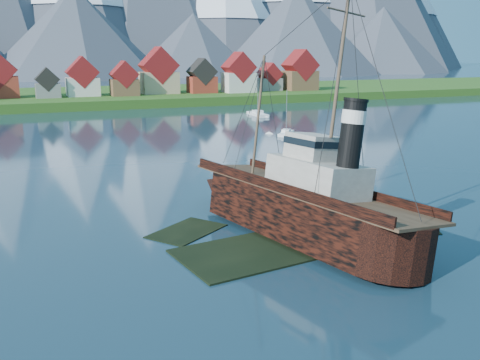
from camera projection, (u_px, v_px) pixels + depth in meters
name	position (u px, v px, depth m)	size (l,w,h in m)	color
ground	(290.00, 238.00, 54.02)	(1400.00, 1400.00, 0.00)	#152E3D
shoal	(295.00, 233.00, 56.70)	(31.71, 21.24, 1.14)	black
shore_bank	(84.00, 100.00, 206.62)	(600.00, 80.00, 3.20)	#244614
seawall	(99.00, 110.00, 172.51)	(600.00, 2.50, 2.00)	#3F3D38
tugboat_wreck	(292.00, 202.00, 55.14)	(7.66, 32.99, 26.14)	black
sailboat_d	(286.00, 134.00, 121.33)	(6.59, 7.08, 10.58)	white
sailboat_e	(258.00, 115.00, 157.70)	(3.45, 11.49, 13.17)	white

